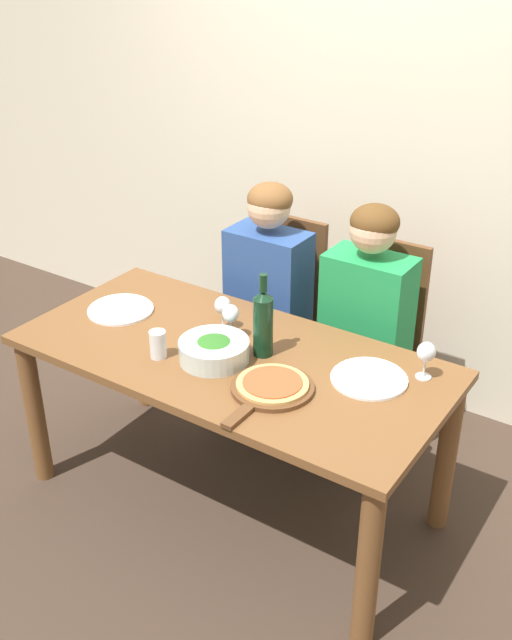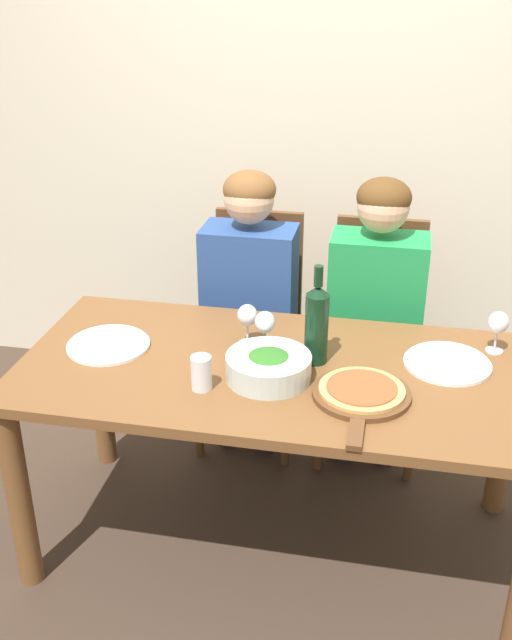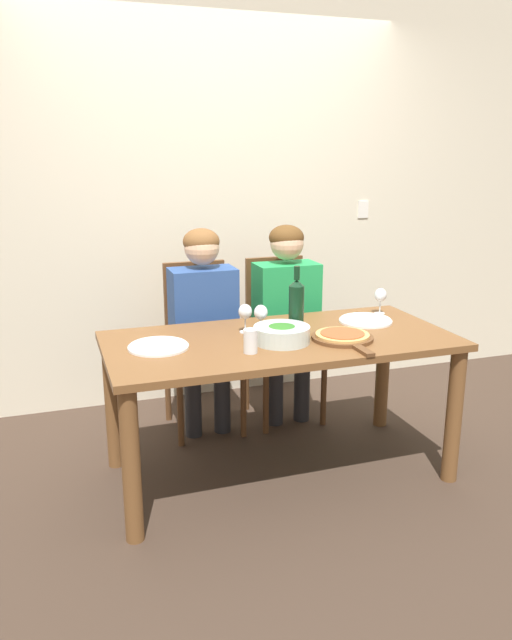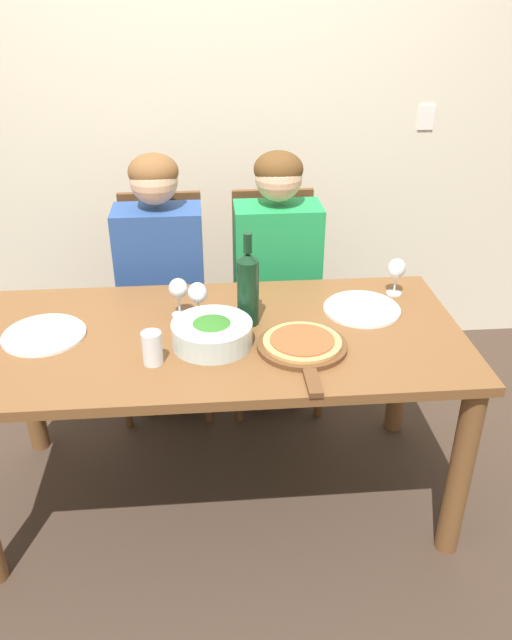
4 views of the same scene
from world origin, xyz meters
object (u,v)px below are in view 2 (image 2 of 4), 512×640
Objects in this scene: wine_glass_left at (247,317)px; wine_glass_centre at (265,324)px; chair_right at (374,333)px; dinner_plate_right at (447,363)px; person_woman at (249,289)px; wine_bottle at (317,323)px; broccoli_bowl at (269,367)px; person_man at (376,299)px; dinner_plate_left at (108,344)px; wine_glass_right at (498,324)px; pizza_on_board at (361,393)px; chair_left at (254,323)px; water_tumbler at (201,373)px.

wine_glass_centre is (0.07, -0.04, 0.00)m from wine_glass_left.
dinner_plate_right is at bearing -66.93° from chair_right.
person_woman is 0.93m from dinner_plate_right.
wine_bottle is 0.22m from broccoli_bowl.
person_man is 4.26× the size of dinner_plate_right.
wine_glass_right is (1.32, 0.23, 0.10)m from dinner_plate_left.
pizza_on_board is at bearing -55.82° from person_woman.
wine_glass_right is (0.95, -0.37, 0.11)m from person_woman.
person_woman reaches higher than wine_glass_left.
chair_left is 1.11m from wine_glass_right.
person_woman is 0.68m from wine_bottle.
person_woman is 0.52m from person_man.
wine_bottle is 2.29× the size of wine_glass_right.
dinner_plate_left is at bearing 169.72° from pizza_on_board.
chair_left reaches higher than dinner_plate_left.
person_woman is at bearing 91.38° from water_tumbler.
wine_glass_left is (0.10, -0.48, 0.11)m from person_woman.
chair_right is (0.52, 0.00, 0.00)m from chair_left.
wine_glass_left reaches higher than pizza_on_board.
chair_left is at bearing 152.69° from wine_glass_right.
wine_glass_right is at bearing -41.05° from person_man.
person_woman reaches higher than dinner_plate_right.
pizza_on_board is at bearing -90.25° from person_man.
wine_glass_right reaches higher than broccoli_bowl.
broccoli_bowl is 0.61m from dinner_plate_right.
wine_glass_left is (-0.42, 0.28, 0.09)m from pizza_on_board.
broccoli_bowl is 0.81m from wine_glass_right.
chair_left is 0.84m from dinner_plate_left.
wine_bottle reaches higher than dinner_plate_left.
broccoli_bowl is 0.22m from water_tumbler.
water_tumbler is at bearing -88.80° from chair_left.
broccoli_bowl is 1.84× the size of wine_glass_right.
chair_right is 0.80m from wine_glass_left.
dinner_plate_left is 1.00× the size of dinner_plate_right.
wine_glass_centre is (-0.35, -0.64, 0.32)m from chair_right.
person_woman reaches higher than broccoli_bowl.
wine_glass_left is at bearing -80.73° from chair_left.
wine_bottle is at bearing 3.25° from dinner_plate_left.
person_man reaches higher than wine_bottle.
dinner_plate_right is (0.57, 0.20, -0.03)m from broccoli_bowl.
chair_left is 0.82× the size of person_man.
pizza_on_board is at bearing -50.14° from wine_bottle.
pizza_on_board is 2.97× the size of wine_glass_right.
dinner_plate_right is 0.62m from wine_glass_centre.
dinner_plate_right is at bearing 44.47° from pizza_on_board.
pizza_on_board is (0.30, -0.06, -0.03)m from broccoli_bowl.
person_man is 0.57m from dinner_plate_right.
dinner_plate_left is 1.16m from dinner_plate_right.
person_woman is 10.91× the size of water_tumbler.
wine_bottle is at bearing -58.09° from person_woman.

